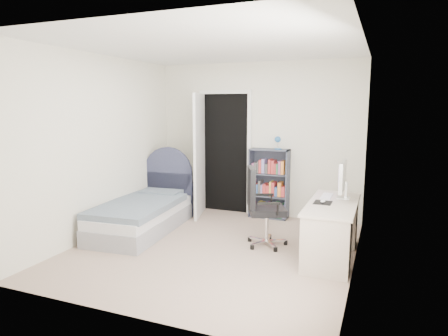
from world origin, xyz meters
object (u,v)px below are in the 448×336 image
at_px(office_chair, 261,203).
at_px(bookcase, 270,187).
at_px(bed, 144,212).
at_px(nightstand, 185,187).
at_px(floor_lamp, 197,177).
at_px(desk, 332,227).

bearing_deg(office_chair, bookcase, 100.50).
xyz_separation_m(bed, nightstand, (0.02, 1.24, 0.15)).
height_order(bookcase, office_chair, bookcase).
bearing_deg(office_chair, floor_lamp, 139.31).
distance_m(bookcase, office_chair, 1.35).
bearing_deg(bed, desk, -1.59).
bearing_deg(nightstand, desk, -26.31).
relative_size(desk, office_chair, 1.34).
bearing_deg(floor_lamp, nightstand, -151.55).
bearing_deg(office_chair, desk, -4.36).
relative_size(bed, floor_lamp, 1.35).
bearing_deg(bed, floor_lamp, 81.18).
height_order(floor_lamp, bookcase, floor_lamp).
relative_size(bed, office_chair, 1.86).
relative_size(floor_lamp, desk, 1.03).
relative_size(nightstand, office_chair, 0.61).
bearing_deg(floor_lamp, bed, -98.82).
distance_m(bed, bookcase, 2.03).
distance_m(floor_lamp, desk, 2.86).
xyz_separation_m(bookcase, office_chair, (0.25, -1.32, 0.06)).
height_order(desk, office_chair, desk).
bearing_deg(floor_lamp, desk, -29.73).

